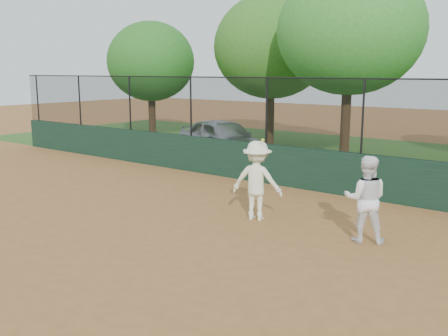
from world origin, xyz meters
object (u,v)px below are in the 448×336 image
Objects in this scene: player_second at (366,199)px; player_main at (257,181)px; parked_car at (223,139)px; tree_0 at (151,62)px; tree_1 at (272,47)px; tree_2 at (350,31)px.

player_second is 0.91× the size of player_main.
tree_0 is at bearing 88.24° from parked_car.
tree_0 is at bearing -52.85° from player_second.
tree_1 is at bearing -72.47° from player_second.
tree_2 is (-1.55, 8.27, 3.89)m from player_main.
player_main is 9.26m from tree_2.
player_second is at bearing -63.49° from tree_2.
tree_1 is 5.10m from tree_2.
parked_car is at bearing -81.12° from tree_1.
player_second is 17.12m from tree_0.
parked_car is 9.91m from player_second.
tree_1 is at bearing 17.50° from tree_0.
tree_0 reaches higher than player_main.
tree_1 is at bearing 120.75° from player_main.
parked_car is 8.02m from player_main.
parked_car is at bearing -22.14° from tree_0.
parked_car is 6.10m from tree_2.
player_second is 13.99m from tree_1.
tree_0 is (-6.56, 2.67, 3.04)m from parked_car.
parked_car is 5.86m from tree_1.
tree_1 reaches higher than player_main.
tree_2 is (10.48, -0.26, 0.98)m from tree_0.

